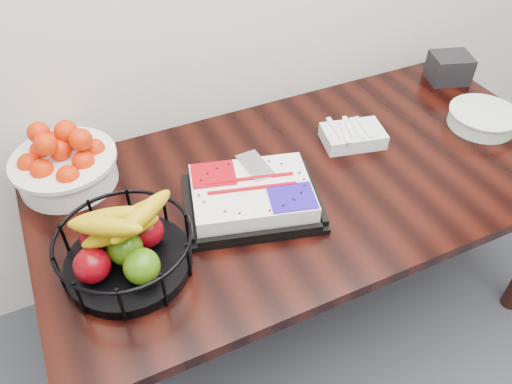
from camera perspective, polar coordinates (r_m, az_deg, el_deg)
name	(u,v)px	position (r m, az deg, el deg)	size (l,w,h in m)	color
table	(313,193)	(1.71, 6.52, -0.10)	(1.80, 0.90, 0.75)	black
cake_tray	(252,196)	(1.50, -0.49, -0.46)	(0.47, 0.41, 0.08)	black
tangerine_bowl	(63,160)	(1.66, -21.15, 3.44)	(0.33, 0.33, 0.21)	white
fruit_basket	(125,247)	(1.35, -14.74, -6.15)	(0.36, 0.36, 0.19)	black
plate_stack	(483,118)	(2.02, 24.48, 7.66)	(0.25, 0.25, 0.06)	white
fork_bag	(353,135)	(1.79, 11.03, 6.37)	(0.23, 0.18, 0.06)	silver
napkin_box	(449,68)	(2.25, 21.22, 13.09)	(0.15, 0.13, 0.11)	black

